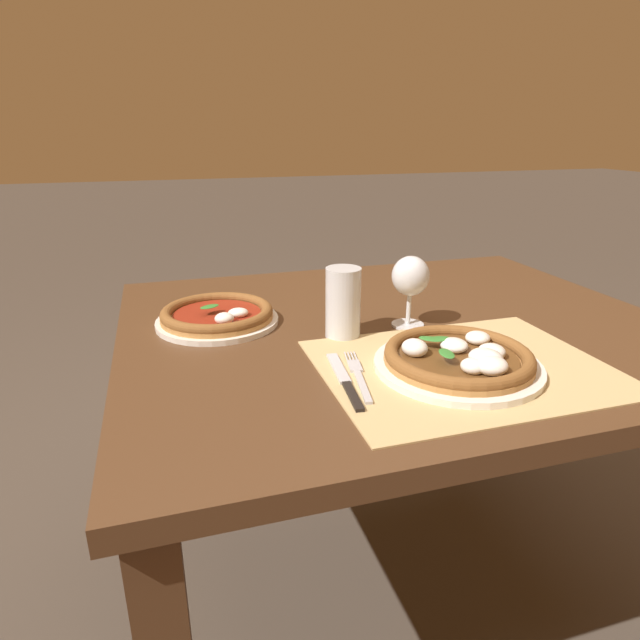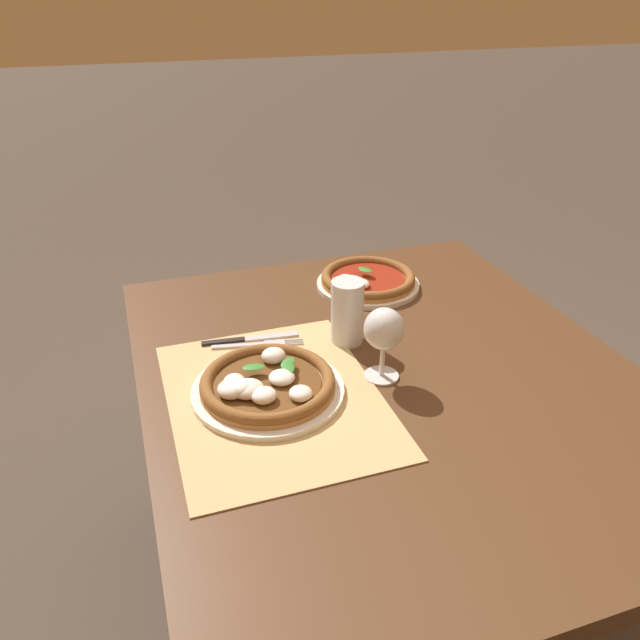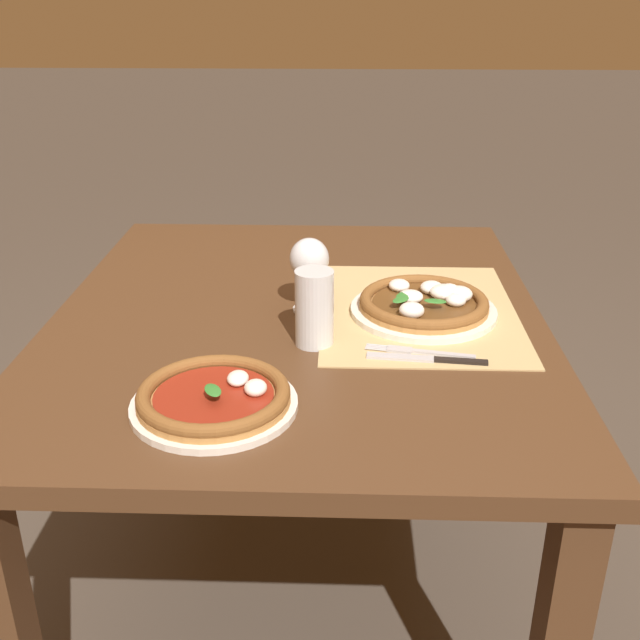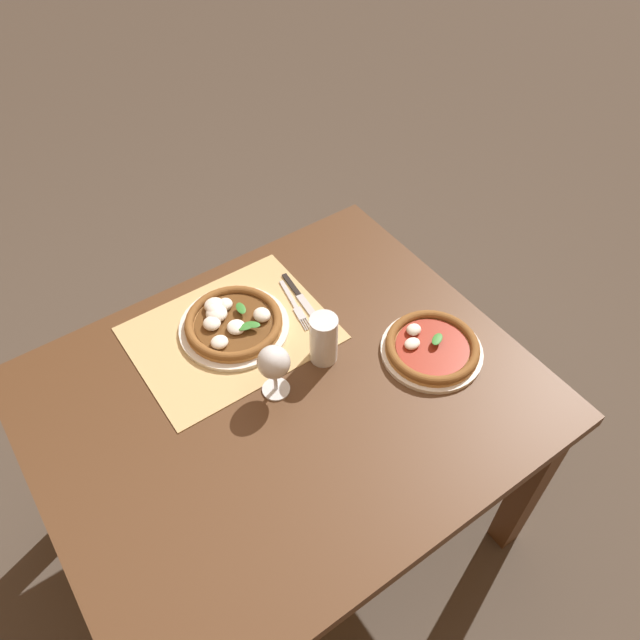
# 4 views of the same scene
# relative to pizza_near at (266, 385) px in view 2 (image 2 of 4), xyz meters

# --- Properties ---
(ground_plane) EXTENTS (24.00, 24.00, 0.00)m
(ground_plane) POSITION_rel_pizza_near_xyz_m (0.00, 0.26, -0.76)
(ground_plane) COLOR #473D33
(dining_table) EXTENTS (1.20, 1.00, 0.74)m
(dining_table) POSITION_rel_pizza_near_xyz_m (0.00, 0.26, -0.13)
(dining_table) COLOR #4C301C
(dining_table) RESTS_ON ground
(paper_placemat) EXTENTS (0.51, 0.40, 0.00)m
(paper_placemat) POSITION_rel_pizza_near_xyz_m (0.01, 0.01, -0.02)
(paper_placemat) COLOR tan
(paper_placemat) RESTS_ON dining_table
(pizza_near) EXTENTS (0.30, 0.30, 0.05)m
(pizza_near) POSITION_rel_pizza_near_xyz_m (0.00, 0.00, 0.00)
(pizza_near) COLOR silver
(pizza_near) RESTS_ON paper_placemat
(pizza_far) EXTENTS (0.27, 0.27, 0.05)m
(pizza_far) POSITION_rel_pizza_near_xyz_m (-0.38, 0.37, -0.00)
(pizza_far) COLOR silver
(pizza_far) RESTS_ON dining_table
(wine_glass) EXTENTS (0.08, 0.08, 0.16)m
(wine_glass) POSITION_rel_pizza_near_xyz_m (0.01, 0.24, 0.08)
(wine_glass) COLOR silver
(wine_glass) RESTS_ON dining_table
(pint_glass) EXTENTS (0.07, 0.07, 0.15)m
(pint_glass) POSITION_rel_pizza_near_xyz_m (-0.14, 0.22, 0.05)
(pint_glass) COLOR silver
(pint_glass) RESTS_ON dining_table
(fork) EXTENTS (0.05, 0.20, 0.00)m
(fork) POSITION_rel_pizza_near_xyz_m (-0.18, 0.03, -0.02)
(fork) COLOR #B7B7BC
(fork) RESTS_ON paper_placemat
(knife) EXTENTS (0.04, 0.22, 0.01)m
(knife) POSITION_rel_pizza_near_xyz_m (-0.21, 0.02, -0.02)
(knife) COLOR black
(knife) RESTS_ON paper_placemat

